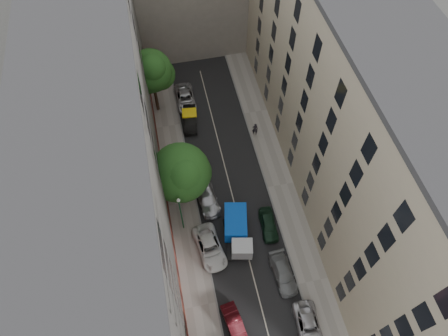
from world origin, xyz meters
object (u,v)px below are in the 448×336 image
object	(u,v)px
car_left_3	(207,198)
car_left_4	(201,170)
pedestrian	(255,129)
car_left_1	(235,324)
tree_mid	(182,174)
tree_far	(152,73)
car_right_0	(309,327)
car_left_6	(185,98)
car_right_1	(283,274)
lamp_post	(180,211)
car_left_5	(190,119)
car_right_2	(269,224)
tarp_truck	(237,231)
car_left_2	(210,247)

from	to	relation	value
car_left_3	car_left_4	xyz separation A→B (m)	(0.00, 3.60, -0.04)
pedestrian	car_left_1	bearing A→B (deg)	88.38
car_left_4	tree_mid	bearing A→B (deg)	-119.05
tree_far	car_right_0	bearing A→B (deg)	-71.08
car_left_4	tree_mid	world-z (taller)	tree_mid
car_left_1	car_left_6	world-z (taller)	car_left_6
car_left_4	car_left_6	bearing A→B (deg)	96.55
car_right_0	car_right_1	distance (m)	5.19
lamp_post	car_right_0	bearing A→B (deg)	-52.28
car_left_5	car_right_2	xyz separation A→B (m)	(5.60, -15.60, -0.06)
car_left_6	tree_far	distance (m)	6.68
car_left_5	car_right_0	size ratio (longest dim) A/B	0.96
car_left_5	tarp_truck	bearing A→B (deg)	-75.39
tarp_truck	car_right_1	size ratio (longest dim) A/B	1.29
car_left_2	lamp_post	xyz separation A→B (m)	(-2.20, 2.95, 3.18)
tree_mid	car_left_1	bearing A→B (deg)	-80.71
car_left_1	car_left_3	bearing A→B (deg)	80.22
car_left_5	pedestrian	xyz separation A→B (m)	(7.30, -3.43, 0.34)
car_left_6	car_left_1	bearing A→B (deg)	-90.34
tree_mid	car_left_3	bearing A→B (deg)	-11.98
car_right_1	lamp_post	distance (m)	11.57
car_left_3	car_right_1	xyz separation A→B (m)	(5.60, -9.67, -0.07)
tarp_truck	car_right_1	xyz separation A→B (m)	(3.40, -4.97, -0.73)
car_left_2	car_left_5	bearing A→B (deg)	79.02
car_left_1	tree_far	xyz separation A→B (m)	(-3.50, 27.29, 5.70)
tarp_truck	car_right_2	xyz separation A→B (m)	(3.40, 0.30, -0.71)
car_right_0	car_right_1	size ratio (longest dim) A/B	1.03
car_left_4	tree_mid	xyz separation A→B (m)	(-2.24, -3.13, 4.73)
car_right_1	tarp_truck	bearing A→B (deg)	121.00
car_left_3	tree_far	world-z (taller)	tree_far
car_left_2	tree_mid	world-z (taller)	tree_mid
car_left_5	car_right_2	distance (m)	16.57
car_right_0	lamp_post	size ratio (longest dim) A/B	0.77
tarp_truck	lamp_post	distance (m)	6.13
tree_far	pedestrian	xyz separation A→B (m)	(10.80, -6.32, -5.27)
car_left_3	car_left_5	size ratio (longest dim) A/B	1.12
car_left_2	pedestrian	size ratio (longest dim) A/B	2.79
car_left_6	car_right_2	size ratio (longest dim) A/B	1.28
tree_mid	tree_far	size ratio (longest dim) A/B	0.92
car_left_3	pedestrian	distance (m)	10.66
car_left_1	tree_mid	bearing A→B (deg)	89.52
car_left_1	car_left_2	world-z (taller)	car_left_2
car_left_5	car_left_6	distance (m)	3.60
tree_mid	pedestrian	distance (m)	12.76
car_left_5	tree_mid	size ratio (longest dim) A/B	0.53
car_left_3	tree_far	bearing A→B (deg)	97.18
car_left_1	car_right_2	world-z (taller)	car_right_2
car_right_0	car_left_1	bearing A→B (deg)	169.44
car_left_3	car_right_1	size ratio (longest dim) A/B	1.11
car_right_1	pedestrian	bearing A→B (deg)	81.07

